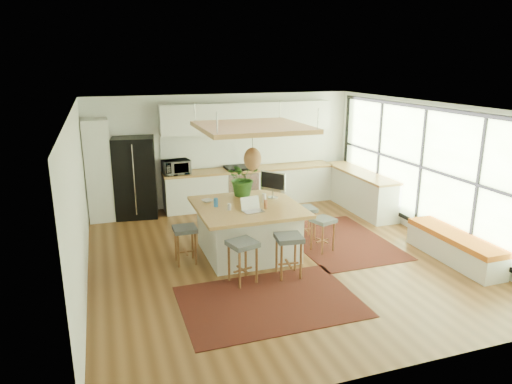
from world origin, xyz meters
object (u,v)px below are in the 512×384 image
object	(u,v)px
laptop	(253,205)
stool_left_side	(185,244)
island	(248,229)
island_plant	(243,181)
fridge	(135,177)
stool_right_front	(323,233)
stool_near_right	(289,256)
stool_right_back	(305,222)
microwave	(176,166)
monitor	(273,185)
stool_near_left	(243,262)

from	to	relation	value
laptop	stool_left_side	bearing A→B (deg)	155.04
island	island_plant	distance (m)	0.99
fridge	island_plant	distance (m)	2.92
island	fridge	bearing A→B (deg)	121.27
stool_right_front	laptop	bearing A→B (deg)	-177.79
stool_near_right	stool_right_back	size ratio (longest dim) A/B	1.08
fridge	laptop	world-z (taller)	fridge
stool_near_right	microwave	xyz separation A→B (m)	(-1.16, 3.99, 0.77)
fridge	laptop	bearing A→B (deg)	-54.80
monitor	island	bearing A→B (deg)	-99.99
island	laptop	world-z (taller)	laptop
island	stool_near_left	distance (m)	1.20
stool_right_back	laptop	xyz separation A→B (m)	(-1.32, -0.71, 0.70)
stool_right_front	monitor	size ratio (longest dim) A/B	1.15
stool_right_back	laptop	bearing A→B (deg)	-151.72
laptop	monitor	size ratio (longest dim) A/B	0.67
stool_near_left	stool_left_side	world-z (taller)	stool_near_left
laptop	microwave	bearing A→B (deg)	94.96
fridge	stool_right_back	distance (m)	4.02
stool_near_right	island_plant	xyz separation A→B (m)	(-0.23, 1.78, 0.85)
stool_near_left	stool_right_front	size ratio (longest dim) A/B	1.11
stool_near_left	island_plant	bearing A→B (deg)	72.56
stool_near_left	stool_near_right	distance (m)	0.78
microwave	stool_right_back	bearing A→B (deg)	-58.30
stool_near_right	island_plant	bearing A→B (deg)	97.29
fridge	stool_right_front	distance (m)	4.51
stool_near_left	stool_right_front	xyz separation A→B (m)	(1.80, 0.77, 0.00)
stool_left_side	monitor	xyz separation A→B (m)	(1.77, 0.36, 0.83)
fridge	stool_left_side	bearing A→B (deg)	-71.40
fridge	monitor	bearing A→B (deg)	-40.23
fridge	microwave	xyz separation A→B (m)	(0.93, -0.01, 0.20)
stool_near_left	fridge	bearing A→B (deg)	108.19
island	stool_right_back	world-z (taller)	island
laptop	stool_right_front	bearing A→B (deg)	-6.53
fridge	stool_near_right	xyz separation A→B (m)	(2.09, -4.01, -0.57)
fridge	island_plant	bearing A→B (deg)	-42.74
monitor	island_plant	bearing A→B (deg)	-162.09
laptop	monitor	bearing A→B (deg)	39.31
fridge	monitor	distance (m)	3.49
fridge	stool_near_left	xyz separation A→B (m)	(1.31, -3.98, -0.57)
stool_near_left	stool_near_right	xyz separation A→B (m)	(0.78, -0.02, 0.00)
island_plant	stool_right_back	bearing A→B (deg)	-15.52
monitor	stool_right_back	bearing A→B (deg)	54.55
stool_left_side	microwave	size ratio (longest dim) A/B	1.12
island	stool_left_side	bearing A→B (deg)	-177.18
microwave	island_plant	size ratio (longest dim) A/B	0.83
stool_right_front	monitor	distance (m)	1.30
fridge	stool_right_front	size ratio (longest dim) A/B	2.86
stool_right_front	island_plant	distance (m)	1.80
fridge	stool_left_side	xyz separation A→B (m)	(0.58, -2.93, -0.57)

